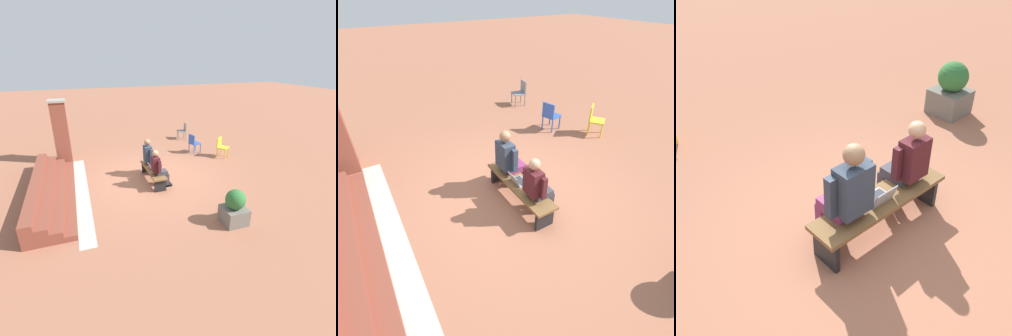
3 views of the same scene
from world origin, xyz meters
TOP-DOWN VIEW (x-y plane):
  - ground_plane at (0.00, 0.00)m, footprint 60.00×60.00m
  - bench at (-0.22, 0.00)m, footprint 1.80×0.44m
  - person_student at (-0.69, -0.06)m, footprint 0.50×0.63m
  - person_adult at (0.24, -0.07)m, footprint 0.56×0.71m
  - laptop at (-0.18, 0.02)m, footprint 0.32×0.29m
  - planter at (-3.28, -1.25)m, footprint 0.60×0.60m

SIDE VIEW (x-z plane):
  - ground_plane at x=0.00m, z-range 0.00..0.00m
  - bench at x=-0.22m, z-range 0.13..0.58m
  - planter at x=-3.28m, z-range -0.03..0.91m
  - laptop at x=-0.18m, z-range 0.39..0.61m
  - person_student at x=-0.69m, z-range 0.05..1.33m
  - person_adult at x=0.24m, z-range 0.04..1.42m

